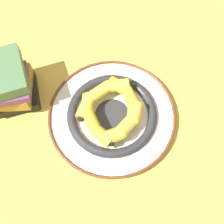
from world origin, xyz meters
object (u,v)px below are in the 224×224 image
decorative_bowl (112,115)px  banana_b (93,119)px  banana_a (102,94)px  banana_d (128,99)px  banana_c (125,126)px

decorative_bowl → banana_b: 0.07m
decorative_bowl → banana_b: (-0.06, -0.02, 0.04)m
banana_b → banana_a: bearing=138.9°
banana_d → banana_b: bearing=99.2°
banana_d → decorative_bowl: bearing=102.6°
decorative_bowl → banana_c: 0.07m
banana_c → banana_d: banana_c is taller
decorative_bowl → banana_d: banana_d is taller
banana_a → banana_b: banana_a is taller
banana_a → banana_d: 0.08m
banana_c → banana_d: 0.08m
banana_c → banana_d: size_ratio=0.86×
banana_b → banana_d: 0.12m
banana_a → banana_b: size_ratio=1.03×
banana_c → banana_b: bearing=118.7°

